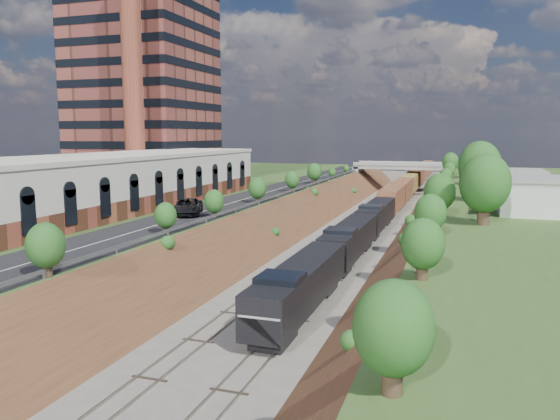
{
  "coord_description": "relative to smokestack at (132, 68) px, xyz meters",
  "views": [
    {
      "loc": [
        14.68,
        -21.05,
        14.58
      ],
      "look_at": [
        -4.82,
        37.18,
        6.0
      ],
      "focal_mm": 35.0,
      "sensor_mm": 36.0,
      "label": 1
    }
  ],
  "objects": [
    {
      "name": "tree_right_large",
      "position": [
        53.0,
        -16.0,
        -15.62
      ],
      "size": [
        5.25,
        5.25,
        7.61
      ],
      "color": "#473323",
      "rests_on": "platform_right"
    },
    {
      "name": "highrise_tower",
      "position": [
        -8.0,
        16.0,
        7.88
      ],
      "size": [
        22.0,
        22.0,
        53.9
      ],
      "color": "brown",
      "rests_on": "platform_left"
    },
    {
      "name": "smokestack",
      "position": [
        0.0,
        0.0,
        0.0
      ],
      "size": [
        3.2,
        3.2,
        40.0
      ],
      "primitive_type": "cylinder",
      "color": "brown",
      "rests_on": "platform_left"
    },
    {
      "name": "guardrail",
      "position": [
        24.6,
        3.8,
        -19.45
      ],
      "size": [
        0.1,
        171.0,
        0.7
      ],
      "color": "#99999E",
      "rests_on": "platform_left"
    },
    {
      "name": "overpass",
      "position": [
        36.0,
        66.0,
        -20.08
      ],
      "size": [
        24.5,
        8.3,
        7.4
      ],
      "color": "gray",
      "rests_on": "ground"
    },
    {
      "name": "white_building_far",
      "position": [
        59.0,
        18.0,
        -18.2
      ],
      "size": [
        8.0,
        10.0,
        3.6
      ],
      "primitive_type": "cube",
      "color": "silver",
      "rests_on": "platform_right"
    },
    {
      "name": "tree_left_crest",
      "position": [
        24.2,
        -36.0,
        -17.96
      ],
      "size": [
        2.45,
        2.45,
        3.55
      ],
      "color": "#473323",
      "rests_on": "platform_left"
    },
    {
      "name": "rail_left_track",
      "position": [
        33.4,
        4.0,
        -24.91
      ],
      "size": [
        1.58,
        180.0,
        0.18
      ],
      "primitive_type": "cube",
      "color": "gray",
      "rests_on": "ground"
    },
    {
      "name": "road",
      "position": [
        20.5,
        4.0,
        -19.95
      ],
      "size": [
        8.0,
        180.0,
        0.1
      ],
      "primitive_type": "cube",
      "color": "black",
      "rests_on": "platform_left"
    },
    {
      "name": "suv",
      "position": [
        20.02,
        -20.04,
        -18.94
      ],
      "size": [
        5.5,
        7.62,
        1.93
      ],
      "primitive_type": "imported",
      "rotation": [
        0.0,
        0.0,
        0.37
      ],
      "color": "black",
      "rests_on": "road"
    },
    {
      "name": "freight_train",
      "position": [
        38.6,
        48.08,
        -22.27
      ],
      "size": [
        3.23,
        181.07,
        4.77
      ],
      "color": "black",
      "rests_on": "ground"
    },
    {
      "name": "white_building_near",
      "position": [
        59.5,
        -4.0,
        -18.0
      ],
      "size": [
        9.0,
        12.0,
        4.0
      ],
      "primitive_type": "cube",
      "color": "silver",
      "rests_on": "platform_right"
    },
    {
      "name": "rail_right_track",
      "position": [
        38.6,
        4.0,
        -24.91
      ],
      "size": [
        1.58,
        180.0,
        0.18
      ],
      "primitive_type": "cube",
      "color": "gray",
      "rests_on": "ground"
    },
    {
      "name": "platform_left",
      "position": [
        3.0,
        4.0,
        -22.5
      ],
      "size": [
        44.0,
        180.0,
        5.0
      ],
      "primitive_type": "cube",
      "color": "#3B5B25",
      "rests_on": "ground"
    },
    {
      "name": "embankment_right",
      "position": [
        47.0,
        4.0,
        -25.0
      ],
      "size": [
        10.0,
        180.0,
        10.0
      ],
      "primitive_type": "cube",
      "rotation": [
        0.0,
        0.79,
        0.0
      ],
      "color": "brown",
      "rests_on": "ground"
    },
    {
      "name": "embankment_left",
      "position": [
        25.0,
        4.0,
        -25.0
      ],
      "size": [
        10.0,
        180.0,
        10.0
      ],
      "primitive_type": "cube",
      "rotation": [
        0.0,
        0.79,
        0.0
      ],
      "color": "brown",
      "rests_on": "ground"
    },
    {
      "name": "commercial_building",
      "position": [
        8.0,
        -18.0,
        -16.49
      ],
      "size": [
        14.3,
        62.3,
        7.0
      ],
      "color": "brown",
      "rests_on": "platform_left"
    }
  ]
}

